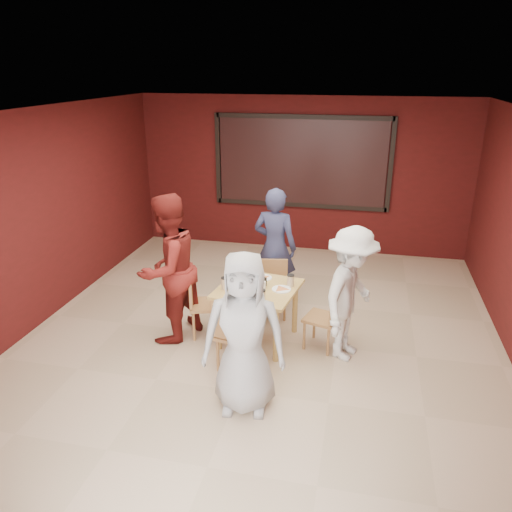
% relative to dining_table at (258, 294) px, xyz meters
% --- Properties ---
extents(floor, '(7.00, 7.00, 0.00)m').
position_rel_dining_table_xyz_m(floor, '(0.03, 0.03, -0.65)').
color(floor, tan).
rests_on(floor, ground).
extents(window_blinds, '(3.00, 0.02, 1.50)m').
position_rel_dining_table_xyz_m(window_blinds, '(0.03, 3.48, 1.00)').
color(window_blinds, black).
extents(dining_table, '(1.06, 1.06, 0.89)m').
position_rel_dining_table_xyz_m(dining_table, '(0.00, 0.00, 0.00)').
color(dining_table, tan).
rests_on(dining_table, floor).
extents(chair_front, '(0.48, 0.48, 0.86)m').
position_rel_dining_table_xyz_m(chair_front, '(-0.11, -0.71, -0.16)').
color(chair_front, '#A3673F').
rests_on(chair_front, floor).
extents(chair_back, '(0.43, 0.43, 0.78)m').
position_rel_dining_table_xyz_m(chair_back, '(0.06, 0.77, -0.21)').
color(chair_back, '#A3673F').
rests_on(chair_back, floor).
extents(chair_left, '(0.51, 0.51, 0.85)m').
position_rel_dining_table_xyz_m(chair_left, '(-0.74, -0.01, -0.16)').
color(chair_left, '#A3673F').
rests_on(chair_left, floor).
extents(chair_right, '(0.48, 0.48, 0.80)m').
position_rel_dining_table_xyz_m(chair_right, '(0.86, -0.01, -0.19)').
color(chair_right, '#A3673F').
rests_on(chair_right, floor).
extents(diner_front, '(0.89, 0.64, 1.69)m').
position_rel_dining_table_xyz_m(diner_front, '(0.15, -1.31, 0.20)').
color(diner_front, '#AFAFAF').
rests_on(diner_front, floor).
extents(diner_back, '(0.69, 0.50, 1.73)m').
position_rel_dining_table_xyz_m(diner_back, '(0.00, 1.11, 0.22)').
color(diner_back, '#2E3152').
rests_on(diner_back, floor).
extents(diner_left, '(1.00, 1.11, 1.88)m').
position_rel_dining_table_xyz_m(diner_left, '(-1.10, -0.15, 0.29)').
color(diner_left, maroon).
rests_on(diner_left, floor).
extents(diner_right, '(0.91, 1.19, 1.62)m').
position_rel_dining_table_xyz_m(diner_right, '(1.12, -0.11, 0.16)').
color(diner_right, white).
rests_on(diner_right, floor).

